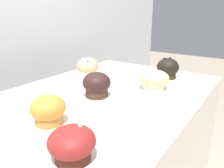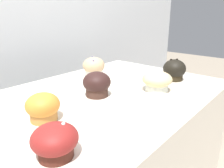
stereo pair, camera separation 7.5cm
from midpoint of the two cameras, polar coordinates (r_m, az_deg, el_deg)
wall_back at (r=1.25m, az=-21.67°, el=1.69°), size 3.20×0.10×1.80m
muffin_front_center at (r=0.76m, az=-0.99°, el=-0.13°), size 0.10×0.10×0.09m
muffin_back_left at (r=0.61m, az=-14.25°, el=-5.96°), size 0.09×0.09×0.08m
muffin_back_right at (r=0.99m, az=18.08°, el=3.41°), size 0.10×0.10×0.09m
muffin_front_left at (r=1.01m, az=-2.64°, el=4.48°), size 0.10×0.10×0.09m
muffin_front_right at (r=0.83m, az=14.23°, el=0.74°), size 0.11×0.11×0.07m
muffin_back_center at (r=0.46m, az=-10.02°, el=-14.59°), size 0.10×0.10×0.07m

